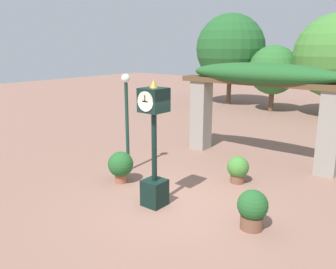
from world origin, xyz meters
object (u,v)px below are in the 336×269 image
at_px(potted_plant_near_left, 252,208).
at_px(lamp_post, 127,109).
at_px(potted_plant_far_left, 121,165).
at_px(potted_plant_near_right, 238,169).
at_px(pedestal_clock, 154,146).

distance_m(potted_plant_near_left, lamp_post, 4.79).
bearing_deg(potted_plant_far_left, potted_plant_near_right, 38.53).
xyz_separation_m(potted_plant_far_left, lamp_post, (-0.55, 0.82, 1.38)).
height_order(potted_plant_near_left, lamp_post, lamp_post).
xyz_separation_m(pedestal_clock, potted_plant_near_left, (2.28, 0.41, -1.01)).
relative_size(potted_plant_near_right, lamp_post, 0.26).
distance_m(potted_plant_near_right, lamp_post, 3.58).
bearing_deg(potted_plant_far_left, potted_plant_near_left, -1.43).
height_order(potted_plant_near_right, lamp_post, lamp_post).
height_order(potted_plant_near_right, potted_plant_far_left, potted_plant_far_left).
distance_m(pedestal_clock, potted_plant_far_left, 1.98).
xyz_separation_m(pedestal_clock, potted_plant_far_left, (-1.66, 0.50, -0.96)).
bearing_deg(potted_plant_near_left, pedestal_clock, -169.89).
bearing_deg(potted_plant_near_right, potted_plant_near_left, -55.55).
relative_size(potted_plant_near_left, potted_plant_far_left, 0.96).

